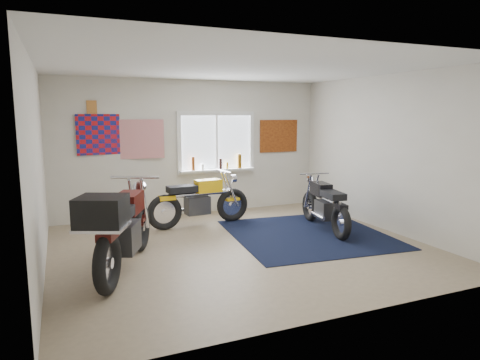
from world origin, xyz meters
name	(u,v)px	position (x,y,z in m)	size (l,w,h in m)	color
ground	(241,247)	(0.00, 0.00, 0.00)	(5.50, 5.50, 0.00)	#9E896B
room_shell	(241,140)	(0.00, 0.00, 1.64)	(5.50, 5.50, 5.50)	white
navy_rug	(308,234)	(1.32, 0.21, 0.01)	(2.50, 2.60, 0.01)	black
window_assembly	(217,146)	(0.50, 2.47, 1.37)	(1.66, 0.17, 1.26)	white
oil_bottles	(221,163)	(0.58, 2.40, 1.03)	(1.09, 0.09, 0.30)	brown
flag_display	(92,107)	(-1.90, 2.48, 2.15)	(1.60, 0.10, 1.17)	red
triumph_poster	(279,136)	(1.95, 2.48, 1.55)	(0.90, 0.03, 0.70)	#A54C14
yellow_triumph	(199,202)	(-0.19, 1.50, 0.44)	(1.98, 0.59, 0.99)	black
black_chrome_bike	(325,206)	(1.75, 0.36, 0.42)	(0.59, 1.87, 0.96)	black
maroon_tourer	(121,228)	(-1.83, -0.44, 0.60)	(1.23, 2.21, 1.16)	black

